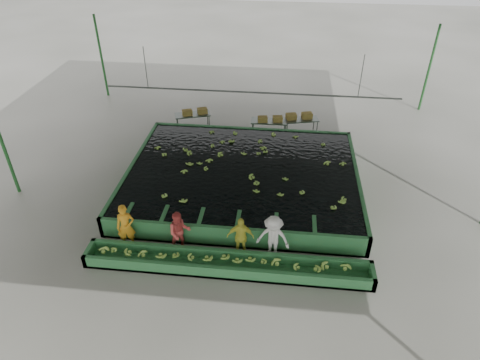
# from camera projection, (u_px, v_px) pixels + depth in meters

# --- Properties ---
(ground) EXTENTS (80.00, 80.00, 0.00)m
(ground) POSITION_uv_depth(u_px,v_px,m) (239.00, 206.00, 17.86)
(ground) COLOR gray
(ground) RESTS_ON ground
(shed_roof) EXTENTS (20.00, 22.00, 0.04)m
(shed_roof) POSITION_uv_depth(u_px,v_px,m) (238.00, 94.00, 15.05)
(shed_roof) COLOR gray
(shed_roof) RESTS_ON shed_posts
(shed_posts) EXTENTS (20.00, 22.00, 5.00)m
(shed_posts) POSITION_uv_depth(u_px,v_px,m) (239.00, 155.00, 16.45)
(shed_posts) COLOR #25632A
(shed_posts) RESTS_ON ground
(flotation_tank) EXTENTS (10.00, 8.00, 0.90)m
(flotation_tank) POSITION_uv_depth(u_px,v_px,m) (243.00, 178.00, 18.84)
(flotation_tank) COLOR #2B6B37
(flotation_tank) RESTS_ON ground
(tank_water) EXTENTS (9.70, 7.70, 0.00)m
(tank_water) POSITION_uv_depth(u_px,v_px,m) (243.00, 170.00, 18.61)
(tank_water) COLOR black
(tank_water) RESTS_ON flotation_tank
(sorting_trough) EXTENTS (10.00, 1.00, 0.50)m
(sorting_trough) POSITION_uv_depth(u_px,v_px,m) (227.00, 264.00, 14.76)
(sorting_trough) COLOR #2B6B37
(sorting_trough) RESTS_ON ground
(cableway_rail) EXTENTS (0.08, 0.08, 14.00)m
(cableway_rail) POSITION_uv_depth(u_px,v_px,m) (251.00, 92.00, 20.28)
(cableway_rail) COLOR #59605B
(cableway_rail) RESTS_ON shed_roof
(rail_hanger_left) EXTENTS (0.04, 0.04, 2.00)m
(rail_hanger_left) POSITION_uv_depth(u_px,v_px,m) (146.00, 68.00, 20.18)
(rail_hanger_left) COLOR #59605B
(rail_hanger_left) RESTS_ON shed_roof
(rail_hanger_right) EXTENTS (0.04, 0.04, 2.00)m
(rail_hanger_right) POSITION_uv_depth(u_px,v_px,m) (361.00, 76.00, 19.25)
(rail_hanger_right) COLOR #59605B
(rail_hanger_right) RESTS_ON shed_roof
(worker_a) EXTENTS (0.75, 0.59, 1.81)m
(worker_a) POSITION_uv_depth(u_px,v_px,m) (126.00, 227.00, 15.40)
(worker_a) COLOR orange
(worker_a) RESTS_ON ground
(worker_b) EXTENTS (0.99, 0.89, 1.69)m
(worker_b) POSITION_uv_depth(u_px,v_px,m) (180.00, 232.00, 15.25)
(worker_b) COLOR #C8453F
(worker_b) RESTS_ON ground
(worker_c) EXTENTS (1.00, 0.47, 1.65)m
(worker_c) POSITION_uv_depth(u_px,v_px,m) (240.00, 237.00, 15.06)
(worker_c) COLOR #D4D13C
(worker_c) RESTS_ON ground
(worker_d) EXTENTS (1.25, 0.84, 1.81)m
(worker_d) POSITION_uv_depth(u_px,v_px,m) (273.00, 238.00, 14.91)
(worker_d) COLOR silver
(worker_d) RESTS_ON ground
(packing_table_left) EXTENTS (2.04, 1.31, 0.86)m
(packing_table_left) POSITION_uv_depth(u_px,v_px,m) (193.00, 121.00, 23.48)
(packing_table_left) COLOR #59605B
(packing_table_left) RESTS_ON ground
(packing_table_mid) EXTENTS (1.93, 0.79, 0.87)m
(packing_table_mid) POSITION_uv_depth(u_px,v_px,m) (269.00, 128.00, 22.79)
(packing_table_mid) COLOR #59605B
(packing_table_mid) RESTS_ON ground
(packing_table_right) EXTENTS (1.94, 1.14, 0.83)m
(packing_table_right) POSITION_uv_depth(u_px,v_px,m) (301.00, 126.00, 23.02)
(packing_table_right) COLOR #59605B
(packing_table_right) RESTS_ON ground
(box_stack_left) EXTENTS (1.38, 0.86, 0.29)m
(box_stack_left) POSITION_uv_depth(u_px,v_px,m) (195.00, 114.00, 23.22)
(box_stack_left) COLOR olive
(box_stack_left) RESTS_ON packing_table_left
(box_stack_mid) EXTENTS (1.33, 0.56, 0.28)m
(box_stack_mid) POSITION_uv_depth(u_px,v_px,m) (270.00, 121.00, 22.47)
(box_stack_mid) COLOR olive
(box_stack_mid) RESTS_ON packing_table_mid
(box_stack_right) EXTENTS (1.46, 0.73, 0.30)m
(box_stack_right) POSITION_uv_depth(u_px,v_px,m) (299.00, 119.00, 22.85)
(box_stack_right) COLOR olive
(box_stack_right) RESTS_ON packing_table_right
(floating_bananas) EXTENTS (9.38, 6.40, 0.13)m
(floating_bananas) POSITION_uv_depth(u_px,v_px,m) (244.00, 160.00, 19.27)
(floating_bananas) COLOR #8FBE48
(floating_bananas) RESTS_ON tank_water
(trough_bananas) EXTENTS (9.26, 0.62, 0.12)m
(trough_bananas) POSITION_uv_depth(u_px,v_px,m) (227.00, 261.00, 14.68)
(trough_bananas) COLOR #8FBE48
(trough_bananas) RESTS_ON sorting_trough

